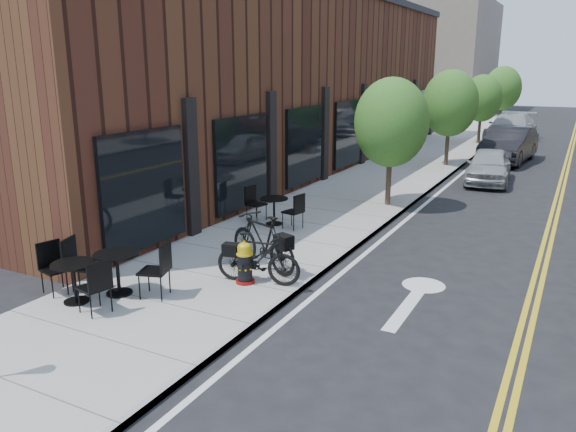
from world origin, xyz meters
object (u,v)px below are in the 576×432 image
Objects in this scene: bistro_set_b at (74,277)px; parked_car_c at (511,128)px; bicycle_left at (263,241)px; bistro_set_c at (274,207)px; parked_car_a at (489,166)px; fire_hydrant at (245,263)px; bistro_set_a at (117,267)px; parked_car_b at (509,145)px; bicycle_right at (258,258)px.

parked_car_c is at bearing 95.09° from bistro_set_b.
bicycle_left is at bearing 68.72° from bistro_set_b.
bistro_set_b is 1.03× the size of bistro_set_c.
parked_car_a is at bearing -172.02° from bicycle_left.
fire_hydrant is 0.43× the size of bicycle_left.
bistro_set_a is at bearing -111.54° from parked_car_a.
bicycle_left is at bearing 36.77° from bistro_set_a.
parked_car_b is (2.71, 17.36, 0.08)m from bicycle_left.
bistro_set_c is at bearing -119.28° from parked_car_a.
bistro_set_c is at bearing 14.10° from bicycle_right.
fire_hydrant is at bearing -56.66° from bistro_set_c.
parked_car_a is 12.61m from parked_car_c.
bistro_set_a is (-2.03, -1.66, 0.01)m from bicycle_right.
bistro_set_b is at bearing -112.29° from parked_car_a.
bicycle_left is at bearing 103.97° from fire_hydrant.
bicycle_left is 0.35× the size of parked_car_c.
parked_car_c is (4.06, 27.75, 0.21)m from bistro_set_b.
parked_car_c is (1.87, 25.55, 0.29)m from fire_hydrant.
bicycle_left reaches higher than bistro_set_a.
parked_car_b is (4.82, 20.40, 0.19)m from bistro_set_b.
bistro_set_b is at bearing -14.38° from bicycle_left.
bicycle_right is 25.50m from parked_car_c.
parked_car_c is (1.95, 24.70, 0.10)m from bicycle_left.
parked_car_b is (2.38, 18.10, 0.16)m from bicycle_right.
fire_hydrant is 0.43× the size of bistro_set_a.
bistro_set_a is 0.76m from bistro_set_b.
bistro_set_c is at bearing -134.57° from bicycle_left.
bistro_set_c is at bearing 97.26° from bistro_set_b.
bicycle_right is at bearing -91.87° from parked_car_b.
bistro_set_b reaches higher than bistro_set_c.
bicycle_right is at bearing -105.10° from parked_car_a.
parked_car_c is at bearing -14.40° from bicycle_right.
bicycle_left is 24.78m from parked_car_c.
bicycle_left is (-0.09, 0.85, 0.19)m from fire_hydrant.
bistro_set_b is (-2.44, -2.30, -0.03)m from bicycle_right.
bistro_set_c reaches higher than fire_hydrant.
bistro_set_c is (0.66, 6.14, -0.01)m from bistro_set_b.
parked_car_b is (4.41, 19.76, 0.15)m from bistro_set_a.
parked_car_a is (2.32, 12.87, 0.01)m from bicycle_right.
bistro_set_a is 27.36m from parked_car_c.
bistro_set_b is 0.33× the size of parked_car_c.
fire_hydrant is at bearing 101.50° from bicycle_right.
parked_car_c is at bearing 93.10° from bistro_set_c.
fire_hydrant is 0.18× the size of parked_car_b.
bistro_set_a is at bearing -96.95° from parked_car_b.
bistro_set_b is at bearing -126.76° from fire_hydrant.
bistro_set_a reaches higher than fire_hydrant.
bistro_set_b is at bearing -96.14° from parked_car_c.
parked_car_b is at bearing 90.13° from bistro_set_b.
parked_car_a is at bearing 55.33° from bistro_set_a.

